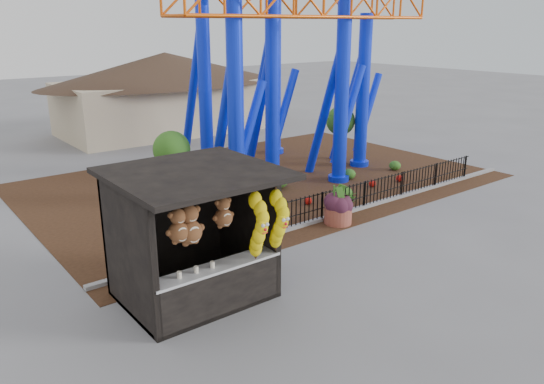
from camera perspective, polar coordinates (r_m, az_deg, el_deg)
ground at (r=13.69m, az=5.35°, el=-9.19°), size 120.00×120.00×0.00m
mulch_bed at (r=21.82m, az=-1.24°, el=1.25°), size 18.00×12.00×0.02m
curb at (r=18.23m, az=8.17°, el=-2.11°), size 18.00×0.18×0.12m
prize_booth at (r=12.09m, az=-7.85°, el=-5.04°), size 3.50×3.40×3.12m
picket_fence at (r=18.71m, az=10.15°, el=-0.26°), size 12.20×0.06×1.00m
roller_coaster at (r=21.80m, az=0.75°, el=18.37°), size 11.00×6.37×10.82m
terracotta_planter at (r=17.19m, az=7.11°, el=-2.52°), size 1.10×1.10×0.56m
planter_foliage at (r=16.99m, az=7.18°, el=-0.62°), size 0.70×0.70×0.64m
potted_plant at (r=17.42m, az=7.47°, el=-1.46°), size 1.10×1.02×1.01m
landscaping at (r=20.30m, az=3.90°, el=0.89°), size 8.84×3.79×0.77m
pavilion at (r=32.41m, az=-11.34°, el=11.81°), size 15.00×15.00×4.80m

